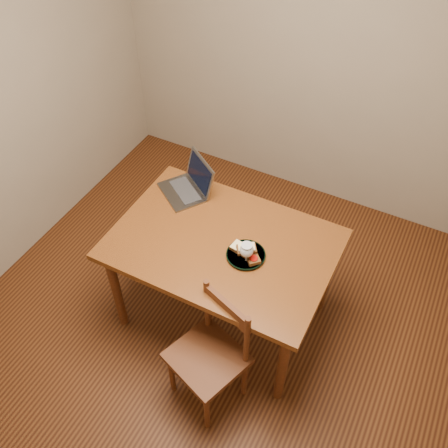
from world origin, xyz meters
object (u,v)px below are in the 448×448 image
at_px(chair, 210,351).
at_px(milk_glass, 246,254).
at_px(plate, 246,255).
at_px(table, 223,252).
at_px(laptop, 190,183).

distance_m(chair, milk_glass, 0.58).
bearing_deg(chair, plate, 112.19).
distance_m(plate, milk_glass, 0.08).
relative_size(table, milk_glass, 8.60).
relative_size(table, chair, 2.66).
relative_size(chair, plate, 2.15).
height_order(chair, plate, chair).
distance_m(milk_glass, laptop, 0.70).
xyz_separation_m(table, laptop, (-0.40, 0.30, 0.14)).
xyz_separation_m(plate, laptop, (-0.56, 0.34, 0.05)).
distance_m(plate, laptop, 0.66).
bearing_deg(laptop, plate, 3.33).
distance_m(chair, laptop, 1.07).
height_order(table, plate, plate).
relative_size(table, laptop, 3.19).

